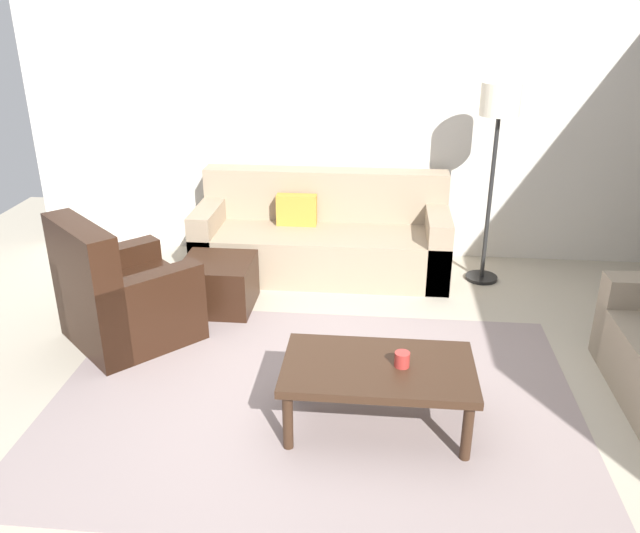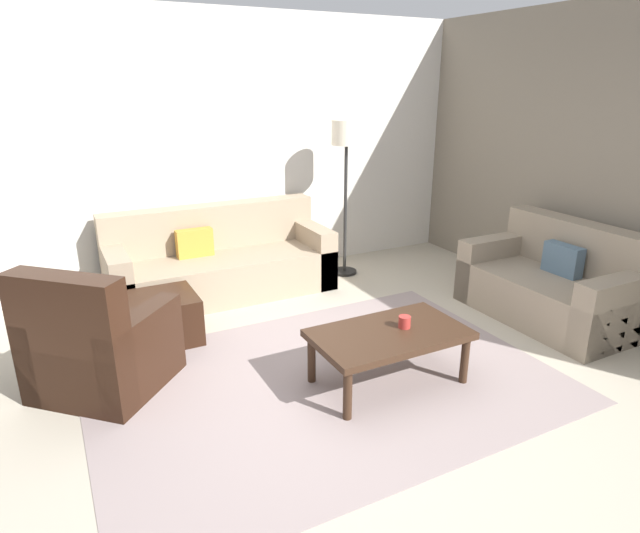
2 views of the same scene
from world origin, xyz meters
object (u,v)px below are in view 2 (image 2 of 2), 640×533
object	(u,v)px
ottoman	(163,318)
coffee_table	(389,338)
cup	(405,322)
couch_loveseat	(557,286)
lamp_standing	(346,149)
couch_main	(219,264)
armchair_leather	(97,352)

from	to	relation	value
ottoman	coffee_table	distance (m)	1.95
ottoman	cup	distance (m)	2.05
couch_loveseat	coffee_table	bearing A→B (deg)	-172.69
lamp_standing	ottoman	bearing A→B (deg)	-160.99
couch_main	ottoman	distance (m)	1.17
couch_loveseat	armchair_leather	xyz separation A→B (m)	(-3.92, 0.58, 0.01)
couch_loveseat	ottoman	distance (m)	3.55
armchair_leather	coffee_table	bearing A→B (deg)	-24.26
couch_main	lamp_standing	xyz separation A→B (m)	(1.44, -0.12, 1.11)
couch_main	couch_loveseat	bearing A→B (deg)	-38.50
couch_loveseat	armchair_leather	world-z (taller)	armchair_leather
armchair_leather	lamp_standing	xyz separation A→B (m)	(2.77, 1.36, 1.10)
couch_main	lamp_standing	world-z (taller)	lamp_standing
couch_loveseat	coffee_table	xyz separation A→B (m)	(-2.05, -0.26, 0.06)
ottoman	coffee_table	bearing A→B (deg)	-47.97
armchair_leather	coffee_table	xyz separation A→B (m)	(1.87, -0.84, 0.05)
couch_main	cup	world-z (taller)	couch_main
coffee_table	lamp_standing	size ratio (longest dim) A/B	0.64
couch_main	couch_loveseat	xyz separation A→B (m)	(2.58, -2.06, 0.00)
couch_loveseat	cup	bearing A→B (deg)	-172.27
couch_loveseat	lamp_standing	world-z (taller)	lamp_standing
coffee_table	couch_main	bearing A→B (deg)	103.03
armchair_leather	ottoman	world-z (taller)	armchair_leather
couch_main	ottoman	xyz separation A→B (m)	(-0.77, -0.87, -0.10)
lamp_standing	coffee_table	bearing A→B (deg)	-112.27
cup	lamp_standing	distance (m)	2.52
ottoman	lamp_standing	bearing A→B (deg)	19.01
coffee_table	lamp_standing	bearing A→B (deg)	67.73
armchair_leather	lamp_standing	size ratio (longest dim) A/B	0.66
couch_main	cup	size ratio (longest dim) A/B	25.38
couch_loveseat	armchair_leather	distance (m)	3.96
couch_loveseat	cup	xyz separation A→B (m)	(-1.92, -0.26, 0.15)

